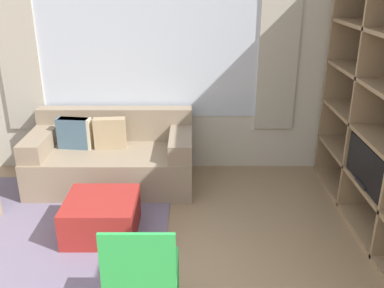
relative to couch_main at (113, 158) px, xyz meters
The scene contains 5 objects.
wall_back 1.23m from the couch_main, 49.73° to the left, with size 5.84×0.11×2.70m.
area_rug 1.21m from the couch_main, 115.15° to the right, with size 2.32×2.34×0.01m, color slate.
couch_main is the anchor object (origin of this frame).
ottoman 1.03m from the couch_main, 85.50° to the right, with size 0.63×0.62×0.35m.
folding_chair 2.29m from the couch_main, 75.20° to the right, with size 0.44×0.46×0.86m.
Camera 1 is at (0.48, -1.69, 2.21)m, focal length 40.00 mm.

